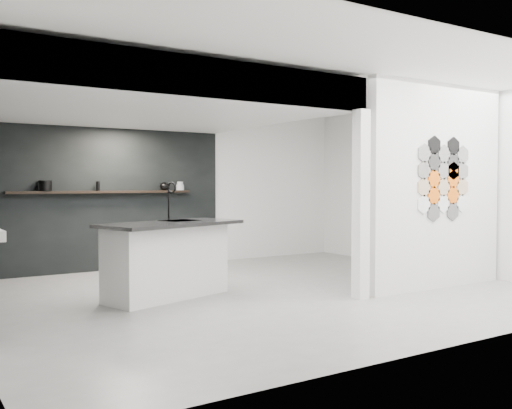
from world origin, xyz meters
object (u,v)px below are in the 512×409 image
Objects in this scene: partition_panel at (437,186)px; bottle_dark at (98,186)px; stockpot at (45,186)px; kitchen_island at (167,259)px; kettle at (164,186)px; glass_vase at (180,186)px; utensil_cup at (39,188)px; glass_bowl at (180,187)px.

bottle_dark is (-3.52, 3.87, -0.00)m from partition_panel.
stockpot is at bearing 180.00° from bottle_dark.
kitchen_island is 2.69m from bottle_dark.
kettle is 1.12× the size of glass_vase.
bottle_dark reaches higher than utensil_cup.
glass_bowl is at bearing 0.00° from utensil_cup.
glass_bowl is (-2.08, 3.87, -0.03)m from partition_panel.
bottle_dark is at bearing 132.37° from partition_panel.
glass_vase reaches higher than kettle.
stockpot is (-4.34, 3.87, 0.00)m from partition_panel.
partition_panel is at bearing -41.66° from stockpot.
stockpot is 0.10m from utensil_cup.
glass_bowl is 0.90× the size of bottle_dark.
glass_vase is (2.27, 0.00, -0.01)m from stockpot.
kitchen_island is at bearing -68.16° from utensil_cup.
stockpot is 1.21× the size of kettle.
glass_vase is at bearing 0.00° from bottle_dark.
kettle reaches higher than utensil_cup.
utensil_cup is (-0.09, 0.00, -0.04)m from stockpot.
kitchen_island is at bearing 158.72° from partition_panel.
partition_panel is 14.05× the size of stockpot.
kettle is (1.98, 0.00, -0.01)m from stockpot.
glass_vase is (-2.08, 3.87, -0.01)m from partition_panel.
stockpot reaches higher than glass_bowl.
utensil_cup is (-4.44, 3.87, -0.04)m from partition_panel.
glass_bowl is (1.35, 2.53, 0.88)m from kitchen_island.
partition_panel is at bearing -38.56° from kitchen_island.
kitchen_island is 22.86× the size of utensil_cup.
glass_vase reaches higher than kitchen_island.
kitchen_island is 11.91× the size of kettle.
bottle_dark is (-1.45, 0.00, 0.00)m from glass_vase.
kitchen_island is 9.87× the size of stockpot.
glass_bowl is at bearing 44.67° from kitchen_island.
glass_vase is at bearing 118.23° from partition_panel.
kitchen_island is at bearing -70.01° from stockpot.
bottle_dark is (-1.45, 0.00, 0.03)m from glass_bowl.
utensil_cup is at bearing 180.00° from stockpot.
partition_panel reaches higher than glass_vase.
partition_panel is 4.39m from glass_bowl.
partition_panel is at bearing -61.77° from glass_vase.
kitchen_island is at bearing -87.71° from bottle_dark.
kettle is 1.21× the size of glass_bowl.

